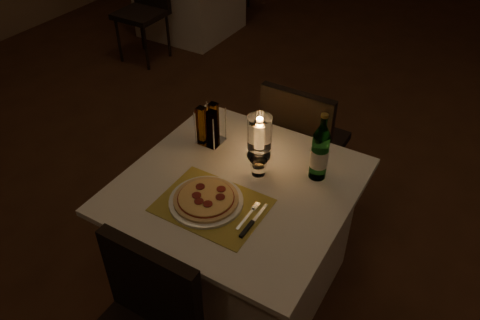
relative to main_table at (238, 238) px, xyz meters
The scene contains 13 objects.
floor 0.58m from the main_table, 66.34° to the left, with size 8.00×10.00×0.02m, color #4A2918.
main_table is the anchor object (origin of this frame).
chair_far 0.74m from the main_table, 90.00° to the left, with size 0.42×0.42×0.90m.
placemat 0.41m from the main_table, 96.34° to the right, with size 0.45×0.34×0.00m, color gold.
plate 0.42m from the main_table, 105.52° to the right, with size 0.32×0.32×0.01m, color white.
pizza 0.44m from the main_table, 105.53° to the right, with size 0.28×0.28×0.02m.
fork 0.43m from the main_table, 45.27° to the right, with size 0.02×0.18×0.00m.
knife 0.46m from the main_table, 49.01° to the right, with size 0.02×0.22×0.01m.
tumbler 0.42m from the main_table, 65.95° to the left, with size 0.08×0.08×0.08m, color white, non-canonical shape.
water_bottle 0.62m from the main_table, 38.48° to the left, with size 0.08×0.08×0.34m.
hurricane_candle 0.54m from the main_table, 93.55° to the left, with size 0.12×0.12×0.22m.
cruet_caddy 0.58m from the main_table, 144.96° to the left, with size 0.12×0.12×0.21m.
neighbor_chair_la 2.96m from the main_table, 138.19° to the left, with size 0.42×0.42×0.90m.
Camera 1 is at (0.64, -1.75, 2.13)m, focal length 35.00 mm.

